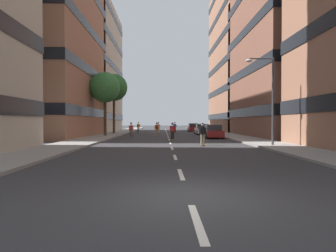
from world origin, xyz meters
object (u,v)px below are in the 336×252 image
Objects in this scene: parked_car_mid at (193,128)px; skater_0 at (172,130)px; streetlamp_right at (268,91)px; skater_1 at (138,127)px; skater_5 at (157,128)px; parked_car_near at (202,130)px; parked_car_far at (213,132)px; skater_6 at (158,127)px; skater_3 at (175,127)px; skater_4 at (203,133)px; street_tree_mid at (114,88)px; skater_2 at (131,129)px; street_tree_near at (105,88)px.

parked_car_mid is 2.47× the size of skater_0.
streetlamp_right is 3.65× the size of skater_1.
parked_car_mid is 11.36m from skater_1.
parked_car_near is at bearing 37.52° from skater_5.
skater_6 reaches higher than parked_car_far.
parked_car_near is 8.09m from skater_5.
skater_4 is at bearing -87.70° from skater_3.
skater_6 is at bearing 108.16° from streetlamp_right.
street_tree_mid is 12.10m from skater_2.
skater_4 is (1.07, -26.60, 0.00)m from skater_3.
skater_0 and skater_1 have the same top height.
skater_5 is 10.43m from skater_6.
skater_1 is 3.54m from skater_6.
street_tree_near is (-12.87, 3.94, 5.40)m from parked_car_far.
street_tree_mid is at bearing 116.06° from skater_4.
parked_car_mid is at bearing 48.04° from skater_6.
skater_2 and skater_6 have the same top height.
streetlamp_right is 3.65× the size of skater_3.
streetlamp_right reaches higher than skater_1.
skater_2 is (0.43, -15.15, 0.00)m from skater_1.
skater_2 is (-11.45, 12.03, -3.15)m from streetlamp_right.
skater_3 is at bearing 52.92° from street_tree_near.
streetlamp_right is 3.65× the size of skater_0.
skater_2 is at bearing -101.77° from skater_6.
skater_1 is at bearing 91.62° from skater_2.
skater_6 is at bearing 95.29° from skater_0.
skater_4 is (10.30, -14.38, -5.11)m from street_tree_near.
street_tree_near is at bearing -104.94° from skater_1.
skater_4 is at bearing 169.17° from streetlamp_right.
skater_1 is at bearing 160.88° from skater_6.
street_tree_mid is at bearing 90.00° from street_tree_near.
parked_car_near is 2.47× the size of skater_1.
street_tree_near is 1.21× the size of streetlamp_right.
parked_car_near is at bearing -6.51° from street_tree_mid.
skater_6 is (-2.72, -1.48, 0.00)m from skater_3.
skater_0 is at bearing -93.03° from skater_3.
skater_3 is at bearing -123.08° from parked_car_mid.
skater_4 is at bearing -94.57° from parked_car_mid.
skater_0 is at bearing 131.07° from streetlamp_right.
skater_3 is (9.24, 12.22, -5.11)m from street_tree_near.
parked_car_near is 2.47× the size of skater_2.
parked_car_near and parked_car_far have the same top height.
skater_2 is 1.00× the size of skater_6.
skater_1 reaches higher than parked_car_mid.
street_tree_near reaches higher than skater_0.
skater_2 reaches higher than parked_car_mid.
skater_1 reaches higher than parked_car_near.
skater_2 is at bearing 133.58° from streetlamp_right.
skater_6 is at bearing 139.10° from parked_car_near.
streetlamp_right is 3.65× the size of skater_4.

